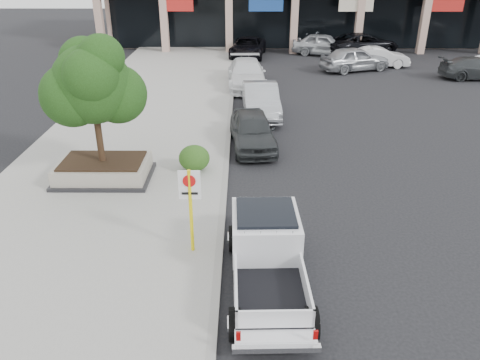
% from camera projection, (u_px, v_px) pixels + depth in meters
% --- Properties ---
extents(ground, '(120.00, 120.00, 0.00)m').
position_uv_depth(ground, '(277.00, 247.00, 12.62)').
color(ground, black).
rests_on(ground, ground).
extents(sidewalk, '(8.00, 52.00, 0.15)m').
position_uv_depth(sidewalk, '(124.00, 157.00, 18.01)').
color(sidewalk, gray).
rests_on(sidewalk, ground).
extents(curb, '(0.20, 52.00, 0.15)m').
position_uv_depth(curb, '(227.00, 157.00, 17.99)').
color(curb, gray).
rests_on(curb, ground).
extents(planter, '(3.20, 2.20, 0.68)m').
position_uv_depth(planter, '(104.00, 170.00, 16.01)').
color(planter, black).
rests_on(planter, sidewalk).
extents(planter_tree, '(2.90, 2.55, 4.00)m').
position_uv_depth(planter_tree, '(98.00, 84.00, 14.87)').
color(planter_tree, black).
rests_on(planter_tree, planter).
extents(no_parking_sign, '(0.55, 0.09, 2.30)m').
position_uv_depth(no_parking_sign, '(190.00, 200.00, 11.61)').
color(no_parking_sign, yellow).
rests_on(no_parking_sign, sidewalk).
extents(hedge, '(1.10, 0.99, 0.93)m').
position_uv_depth(hedge, '(194.00, 158.00, 16.54)').
color(hedge, '#244E16').
rests_on(hedge, sidewalk).
extents(pickup_truck, '(1.95, 4.95, 1.54)m').
position_uv_depth(pickup_truck, '(268.00, 259.00, 10.83)').
color(pickup_truck, white).
rests_on(pickup_truck, ground).
extents(curb_car_a, '(2.07, 4.32, 1.42)m').
position_uv_depth(curb_car_a, '(252.00, 130.00, 18.88)').
color(curb_car_a, '#292C2E').
rests_on(curb_car_a, ground).
extents(curb_car_b, '(1.83, 4.70, 1.52)m').
position_uv_depth(curb_car_b, '(261.00, 100.00, 22.55)').
color(curb_car_b, '#9EA1A6').
rests_on(curb_car_b, ground).
extents(curb_car_c, '(2.36, 5.38, 1.54)m').
position_uv_depth(curb_car_c, '(247.00, 74.00, 27.36)').
color(curb_car_c, white).
rests_on(curb_car_c, ground).
extents(curb_car_d, '(3.03, 5.48, 1.45)m').
position_uv_depth(curb_car_d, '(248.00, 47.00, 35.31)').
color(curb_car_d, black).
rests_on(curb_car_d, ground).
extents(lot_car_a, '(5.03, 3.42, 1.59)m').
position_uv_depth(lot_car_a, '(355.00, 59.00, 31.14)').
color(lot_car_a, '#9B9EA3').
rests_on(lot_car_a, ground).
extents(lot_car_b, '(4.07, 1.44, 1.34)m').
position_uv_depth(lot_car_b, '(379.00, 57.00, 32.27)').
color(lot_car_b, silver).
rests_on(lot_car_b, ground).
extents(lot_car_c, '(4.60, 1.92, 1.33)m').
position_uv_depth(lot_car_c, '(478.00, 68.00, 29.18)').
color(lot_car_c, '#303335').
rests_on(lot_car_c, ground).
extents(lot_car_d, '(6.51, 4.88, 1.64)m').
position_uv_depth(lot_car_d, '(362.00, 44.00, 36.12)').
color(lot_car_d, black).
rests_on(lot_car_d, ground).
extents(lot_car_e, '(5.14, 3.33, 1.63)m').
position_uv_depth(lot_car_e, '(324.00, 44.00, 35.91)').
color(lot_car_e, '#B0B3B8').
rests_on(lot_car_e, ground).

